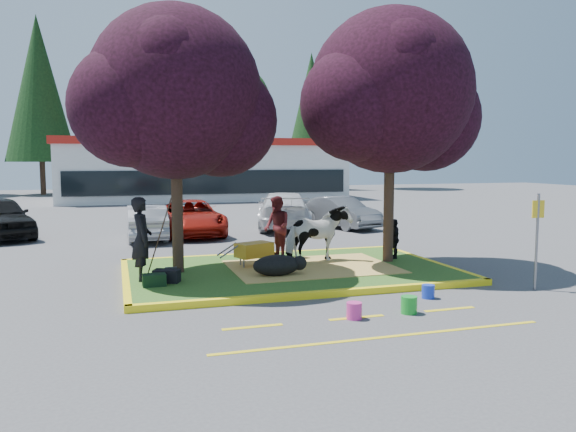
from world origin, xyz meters
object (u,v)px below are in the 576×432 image
object	(u,v)px
bucket_blue	(428,292)
bucket_pink	(354,311)
wheelbarrow	(254,250)
sign_post	(537,232)
handler	(142,239)
calf	(277,265)
bucket_green	(409,305)
cow	(318,234)
car_silver	(147,222)

from	to	relation	value
bucket_blue	bucket_pink	bearing A→B (deg)	-155.67
wheelbarrow	sign_post	size ratio (longest dim) A/B	0.75
handler	bucket_blue	xyz separation A→B (m)	(5.77, -2.96, -0.98)
calf	wheelbarrow	world-z (taller)	wheelbarrow
bucket_green	bucket_pink	world-z (taller)	bucket_green
cow	car_silver	world-z (taller)	cow
bucket_blue	cow	bearing A→B (deg)	105.79
bucket_green	car_silver	distance (m)	12.51
cow	handler	distance (m)	4.77
sign_post	car_silver	world-z (taller)	sign_post
calf	bucket_blue	xyz separation A→B (m)	(2.65, -2.51, -0.26)
sign_post	bucket_blue	xyz separation A→B (m)	(-2.73, 0.03, -1.19)
car_silver	wheelbarrow	bearing A→B (deg)	108.94
cow	bucket_green	world-z (taller)	cow
wheelbarrow	cow	bearing A→B (deg)	-21.31
sign_post	bucket_pink	distance (m)	5.10
bucket_pink	cow	bearing A→B (deg)	77.74
wheelbarrow	bucket_blue	size ratio (longest dim) A/B	5.67
sign_post	bucket_green	distance (m)	4.00
bucket_pink	bucket_blue	world-z (taller)	bucket_pink
handler	sign_post	distance (m)	9.01
bucket_blue	car_silver	xyz separation A→B (m)	(-5.26, 10.81, 0.49)
wheelbarrow	sign_post	distance (m)	6.84
sign_post	bucket_pink	bearing A→B (deg)	-167.07
bucket_pink	sign_post	bearing A→B (deg)	10.92
handler	sign_post	xyz separation A→B (m)	(8.50, -2.99, 0.21)
wheelbarrow	handler	bearing A→B (deg)	173.99
bucket_blue	bucket_green	bearing A→B (deg)	-136.41
bucket_green	sign_post	bearing A→B (deg)	13.73
wheelbarrow	bucket_green	size ratio (longest dim) A/B	4.91
cow	sign_post	bearing A→B (deg)	-150.59
cow	bucket_pink	world-z (taller)	cow
wheelbarrow	bucket_green	distance (m)	5.14
bucket_blue	sign_post	bearing A→B (deg)	-0.60
bucket_green	car_silver	world-z (taller)	car_silver
handler	wheelbarrow	world-z (taller)	handler
sign_post	car_silver	distance (m)	13.48
handler	cow	bearing A→B (deg)	-80.66
calf	bucket_green	xyz separation A→B (m)	(1.66, -3.44, -0.24)
cow	bucket_blue	distance (m)	4.09
cow	car_silver	xyz separation A→B (m)	(-4.17, 6.94, -0.28)
wheelbarrow	bucket_green	xyz separation A→B (m)	(1.89, -4.76, -0.41)
sign_post	cow	bearing A→B (deg)	136.51
cow	bucket_blue	size ratio (longest dim) A/B	6.31
bucket_green	cow	bearing A→B (deg)	91.30
car_silver	bucket_green	bearing A→B (deg)	110.11
wheelbarrow	bucket_blue	xyz separation A→B (m)	(2.88, -3.82, -0.44)
calf	bucket_blue	size ratio (longest dim) A/B	4.04
bucket_green	calf	bearing A→B (deg)	115.77
calf	bucket_green	world-z (taller)	calf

